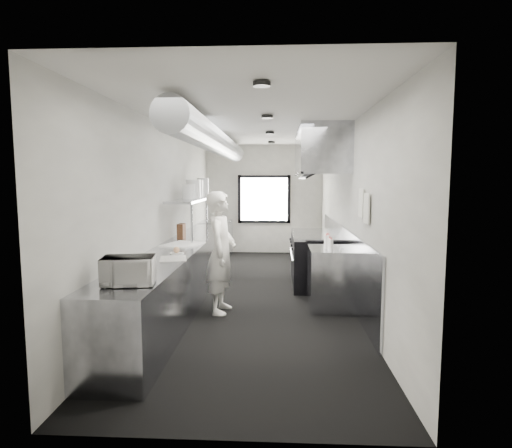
# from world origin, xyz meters

# --- Properties ---
(floor) EXTENTS (3.00, 8.00, 0.01)m
(floor) POSITION_xyz_m (0.00, 0.00, 0.00)
(floor) COLOR black
(floor) RESTS_ON ground
(ceiling) EXTENTS (3.00, 8.00, 0.01)m
(ceiling) POSITION_xyz_m (0.00, 0.00, 2.80)
(ceiling) COLOR silver
(ceiling) RESTS_ON wall_back
(wall_back) EXTENTS (3.00, 0.02, 2.80)m
(wall_back) POSITION_xyz_m (0.00, 4.00, 1.40)
(wall_back) COLOR beige
(wall_back) RESTS_ON floor
(wall_front) EXTENTS (3.00, 0.02, 2.80)m
(wall_front) POSITION_xyz_m (0.00, -4.00, 1.40)
(wall_front) COLOR beige
(wall_front) RESTS_ON floor
(wall_left) EXTENTS (0.02, 8.00, 2.80)m
(wall_left) POSITION_xyz_m (-1.50, 0.00, 1.40)
(wall_left) COLOR beige
(wall_left) RESTS_ON floor
(wall_right) EXTENTS (0.02, 8.00, 2.80)m
(wall_right) POSITION_xyz_m (1.50, 0.00, 1.40)
(wall_right) COLOR beige
(wall_right) RESTS_ON floor
(wall_cladding) EXTENTS (0.03, 5.50, 1.10)m
(wall_cladding) POSITION_xyz_m (1.48, 0.30, 0.55)
(wall_cladding) COLOR gray
(wall_cladding) RESTS_ON wall_right
(hvac_duct) EXTENTS (0.40, 6.40, 0.40)m
(hvac_duct) POSITION_xyz_m (-0.70, 0.40, 2.55)
(hvac_duct) COLOR gray
(hvac_duct) RESTS_ON ceiling
(service_window) EXTENTS (1.36, 0.05, 1.25)m
(service_window) POSITION_xyz_m (0.00, 3.96, 1.40)
(service_window) COLOR white
(service_window) RESTS_ON wall_back
(exhaust_hood) EXTENTS (0.81, 2.20, 0.88)m
(exhaust_hood) POSITION_xyz_m (1.10, 0.70, 2.39)
(exhaust_hood) COLOR gray
(exhaust_hood) RESTS_ON ceiling
(prep_counter) EXTENTS (0.70, 6.00, 0.90)m
(prep_counter) POSITION_xyz_m (-1.15, -0.50, 0.45)
(prep_counter) COLOR gray
(prep_counter) RESTS_ON floor
(pass_shelf) EXTENTS (0.45, 3.00, 0.68)m
(pass_shelf) POSITION_xyz_m (-1.19, 1.00, 1.54)
(pass_shelf) COLOR gray
(pass_shelf) RESTS_ON prep_counter
(range) EXTENTS (0.88, 1.60, 0.94)m
(range) POSITION_xyz_m (1.04, 0.70, 0.47)
(range) COLOR black
(range) RESTS_ON floor
(bottle_station) EXTENTS (0.65, 0.80, 0.90)m
(bottle_station) POSITION_xyz_m (1.15, -0.70, 0.45)
(bottle_station) COLOR gray
(bottle_station) RESTS_ON floor
(far_work_table) EXTENTS (0.70, 1.20, 0.90)m
(far_work_table) POSITION_xyz_m (-1.15, 3.20, 0.45)
(far_work_table) COLOR gray
(far_work_table) RESTS_ON floor
(notice_sheet_a) EXTENTS (0.02, 0.28, 0.38)m
(notice_sheet_a) POSITION_xyz_m (1.47, -1.20, 1.60)
(notice_sheet_a) COLOR white
(notice_sheet_a) RESTS_ON wall_right
(notice_sheet_b) EXTENTS (0.02, 0.28, 0.38)m
(notice_sheet_b) POSITION_xyz_m (1.47, -1.55, 1.55)
(notice_sheet_b) COLOR white
(notice_sheet_b) RESTS_ON wall_right
(line_cook) EXTENTS (0.47, 0.67, 1.75)m
(line_cook) POSITION_xyz_m (-0.46, -0.98, 0.87)
(line_cook) COLOR silver
(line_cook) RESTS_ON floor
(microwave) EXTENTS (0.51, 0.42, 0.27)m
(microwave) POSITION_xyz_m (-1.09, -2.96, 1.04)
(microwave) COLOR silver
(microwave) RESTS_ON prep_counter
(deli_tub_a) EXTENTS (0.14, 0.14, 0.10)m
(deli_tub_a) POSITION_xyz_m (-1.28, -2.67, 0.95)
(deli_tub_a) COLOR beige
(deli_tub_a) RESTS_ON prep_counter
(deli_tub_b) EXTENTS (0.17, 0.17, 0.09)m
(deli_tub_b) POSITION_xyz_m (-1.27, -2.45, 0.95)
(deli_tub_b) COLOR beige
(deli_tub_b) RESTS_ON prep_counter
(newspaper) EXTENTS (0.41, 0.47, 0.01)m
(newspaper) POSITION_xyz_m (-0.98, -1.66, 0.91)
(newspaper) COLOR silver
(newspaper) RESTS_ON prep_counter
(small_plate) EXTENTS (0.25, 0.25, 0.02)m
(small_plate) POSITION_xyz_m (-1.02, -1.31, 0.91)
(small_plate) COLOR silver
(small_plate) RESTS_ON prep_counter
(pastry) EXTENTS (0.08, 0.08, 0.08)m
(pastry) POSITION_xyz_m (-1.02, -1.31, 0.96)
(pastry) COLOR #E1A676
(pastry) RESTS_ON small_plate
(cutting_board) EXTENTS (0.66, 0.76, 0.02)m
(cutting_board) POSITION_xyz_m (-1.12, -0.53, 0.91)
(cutting_board) COLOR white
(cutting_board) RESTS_ON prep_counter
(knife_block) EXTENTS (0.11, 0.23, 0.25)m
(knife_block) POSITION_xyz_m (-1.32, 0.25, 1.02)
(knife_block) COLOR brown
(knife_block) RESTS_ON prep_counter
(plate_stack_a) EXTENTS (0.27, 0.27, 0.26)m
(plate_stack_a) POSITION_xyz_m (-1.20, 0.38, 1.70)
(plate_stack_a) COLOR silver
(plate_stack_a) RESTS_ON pass_shelf
(plate_stack_b) EXTENTS (0.34, 0.34, 0.34)m
(plate_stack_b) POSITION_xyz_m (-1.18, 0.69, 1.74)
(plate_stack_b) COLOR silver
(plate_stack_b) RESTS_ON pass_shelf
(plate_stack_c) EXTENTS (0.30, 0.30, 0.33)m
(plate_stack_c) POSITION_xyz_m (-1.19, 1.09, 1.74)
(plate_stack_c) COLOR silver
(plate_stack_c) RESTS_ON pass_shelf
(plate_stack_d) EXTENTS (0.25, 0.25, 0.37)m
(plate_stack_d) POSITION_xyz_m (-1.21, 1.84, 1.76)
(plate_stack_d) COLOR silver
(plate_stack_d) RESTS_ON pass_shelf
(squeeze_bottle_a) EXTENTS (0.07, 0.07, 0.17)m
(squeeze_bottle_a) POSITION_xyz_m (1.11, -0.96, 0.99)
(squeeze_bottle_a) COLOR white
(squeeze_bottle_a) RESTS_ON bottle_station
(squeeze_bottle_b) EXTENTS (0.08, 0.08, 0.18)m
(squeeze_bottle_b) POSITION_xyz_m (1.10, -0.90, 0.99)
(squeeze_bottle_b) COLOR white
(squeeze_bottle_b) RESTS_ON bottle_station
(squeeze_bottle_c) EXTENTS (0.08, 0.08, 0.19)m
(squeeze_bottle_c) POSITION_xyz_m (1.07, -0.74, 1.00)
(squeeze_bottle_c) COLOR white
(squeeze_bottle_c) RESTS_ON bottle_station
(squeeze_bottle_d) EXTENTS (0.08, 0.08, 0.18)m
(squeeze_bottle_d) POSITION_xyz_m (1.12, -0.59, 0.99)
(squeeze_bottle_d) COLOR white
(squeeze_bottle_d) RESTS_ON bottle_station
(squeeze_bottle_e) EXTENTS (0.07, 0.07, 0.17)m
(squeeze_bottle_e) POSITION_xyz_m (1.12, -0.43, 0.98)
(squeeze_bottle_e) COLOR white
(squeeze_bottle_e) RESTS_ON bottle_station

